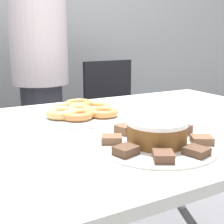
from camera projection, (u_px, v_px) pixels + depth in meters
name	position (u px, v px, depth m)	size (l,w,h in m)	color
wall_back	(5.00, 4.00, 2.32)	(8.00, 0.05, 2.60)	#B2B7BC
table	(105.00, 149.00, 1.11)	(1.67, 0.99, 0.75)	silver
person_standing	(41.00, 75.00, 1.91)	(0.34, 0.34, 1.58)	#383842
office_chair_right	(119.00, 128.00, 2.22)	(0.48, 0.48, 0.89)	black
plate_cake	(156.00, 145.00, 0.90)	(0.35, 0.35, 0.01)	white
plate_donuts	(80.00, 115.00, 1.25)	(0.38, 0.38, 0.01)	white
frosted_cake	(157.00, 131.00, 0.89)	(0.18, 0.18, 0.07)	brown
lamington_0	(163.00, 156.00, 0.77)	(0.07, 0.08, 0.02)	brown
lamington_1	(196.00, 151.00, 0.81)	(0.06, 0.07, 0.02)	#513828
lamington_2	(202.00, 140.00, 0.89)	(0.08, 0.07, 0.02)	brown
lamington_3	(182.00, 130.00, 0.98)	(0.06, 0.06, 0.03)	brown
lamington_4	(152.00, 126.00, 1.02)	(0.06, 0.07, 0.03)	brown
lamington_5	(124.00, 129.00, 0.99)	(0.06, 0.06, 0.03)	brown
lamington_6	(112.00, 139.00, 0.90)	(0.08, 0.07, 0.02)	brown
lamington_7	(126.00, 150.00, 0.81)	(0.07, 0.06, 0.02)	#513828
donut_0	(80.00, 110.00, 1.24)	(0.11, 0.11, 0.03)	tan
donut_1	(79.00, 105.00, 1.33)	(0.12, 0.12, 0.04)	#C68447
donut_2	(64.00, 108.00, 1.27)	(0.10, 0.10, 0.03)	#E5AD66
donut_3	(62.00, 113.00, 1.19)	(0.12, 0.12, 0.03)	#E5AD66
donut_4	(77.00, 115.00, 1.17)	(0.12, 0.12, 0.03)	#C68447
donut_5	(103.00, 112.00, 1.21)	(0.12, 0.12, 0.03)	#D18E4C
donut_6	(96.00, 107.00, 1.30)	(0.12, 0.12, 0.03)	tan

